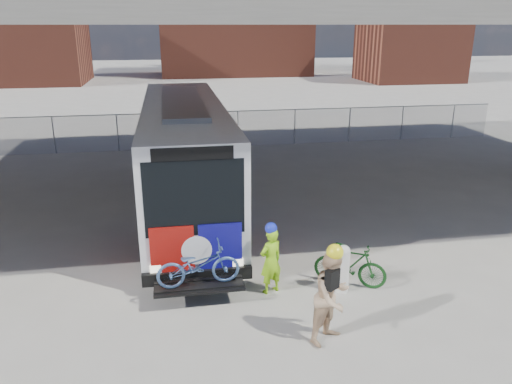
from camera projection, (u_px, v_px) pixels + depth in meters
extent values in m
plane|color=#9E9991|center=(262.00, 242.00, 14.51)|extent=(160.00, 160.00, 0.00)
cube|color=silver|center=(185.00, 151.00, 16.79)|extent=(2.55, 12.00, 3.20)
cube|color=black|center=(183.00, 129.00, 17.05)|extent=(2.61, 11.00, 1.28)
cube|color=black|center=(194.00, 198.00, 11.11)|extent=(2.24, 0.12, 1.76)
cube|color=black|center=(192.00, 153.00, 10.78)|extent=(1.78, 0.12, 0.30)
cube|color=black|center=(198.00, 275.00, 11.62)|extent=(2.55, 0.20, 0.30)
cube|color=maroon|center=(172.00, 251.00, 11.35)|extent=(1.00, 0.08, 1.20)
cube|color=navy|center=(220.00, 248.00, 11.53)|extent=(1.00, 0.08, 1.20)
cylinder|color=silver|center=(197.00, 250.00, 11.42)|extent=(0.70, 0.06, 0.70)
cube|color=gray|center=(182.00, 101.00, 16.25)|extent=(1.28, 7.20, 0.14)
cube|color=black|center=(199.00, 286.00, 11.15)|extent=(2.00, 0.70, 0.06)
cylinder|color=black|center=(149.00, 247.00, 12.95)|extent=(0.30, 1.00, 1.00)
cylinder|color=black|center=(237.00, 241.00, 13.33)|extent=(0.30, 1.00, 1.00)
cylinder|color=black|center=(155.00, 162.00, 20.98)|extent=(0.30, 1.00, 1.00)
cylinder|color=black|center=(210.00, 160.00, 21.36)|extent=(0.30, 1.00, 1.00)
cube|color=maroon|center=(142.00, 211.00, 13.23)|extent=(0.06, 2.60, 1.70)
cube|color=navy|center=(144.00, 192.00, 14.73)|extent=(0.06, 1.40, 1.70)
cube|color=maroon|center=(239.00, 205.00, 13.66)|extent=(0.06, 2.60, 1.70)
cube|color=navy|center=(232.00, 187.00, 15.15)|extent=(0.06, 1.40, 1.70)
imported|color=#456598|center=(198.00, 265.00, 10.99)|extent=(1.89, 0.80, 0.97)
cube|color=#605E59|center=(240.00, 0.00, 16.09)|extent=(40.00, 16.00, 1.50)
cylinder|color=gray|center=(54.00, 135.00, 24.11)|extent=(0.06, 0.06, 1.80)
cylinder|color=gray|center=(138.00, 132.00, 24.77)|extent=(0.06, 0.06, 1.80)
cylinder|color=gray|center=(219.00, 130.00, 25.42)|extent=(0.06, 0.06, 1.80)
cylinder|color=gray|center=(295.00, 127.00, 26.08)|extent=(0.06, 0.06, 1.80)
cylinder|color=gray|center=(367.00, 124.00, 26.73)|extent=(0.06, 0.06, 1.80)
cylinder|color=gray|center=(436.00, 122.00, 27.39)|extent=(0.06, 0.06, 1.80)
plane|color=gray|center=(219.00, 130.00, 25.42)|extent=(30.00, 0.00, 30.00)
cube|color=gray|center=(218.00, 112.00, 25.13)|extent=(30.00, 0.05, 0.04)
cube|color=brown|center=(13.00, 34.00, 51.97)|extent=(14.00, 10.00, 10.00)
cube|color=brown|center=(233.00, 24.00, 62.11)|extent=(18.00, 12.00, 12.00)
cube|color=brown|center=(410.00, 43.00, 54.50)|extent=(10.00, 8.00, 8.00)
cylinder|color=silver|center=(343.00, 271.00, 11.67)|extent=(0.31, 0.31, 1.03)
sphere|color=silver|center=(344.00, 251.00, 11.51)|extent=(0.31, 0.31, 0.31)
imported|color=#96E418|center=(271.00, 261.00, 11.55)|extent=(0.69, 0.59, 1.60)
sphere|color=#192BDA|center=(271.00, 228.00, 11.29)|extent=(0.28, 0.28, 0.28)
imported|color=#D4AF88|center=(332.00, 297.00, 9.73)|extent=(1.17, 1.11, 1.90)
sphere|color=#FFF31A|center=(335.00, 252.00, 9.42)|extent=(0.33, 0.33, 0.33)
cube|color=black|center=(332.00, 279.00, 9.40)|extent=(0.32, 0.29, 0.40)
imported|color=#144017|center=(350.00, 265.00, 11.95)|extent=(1.76, 1.33, 1.06)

